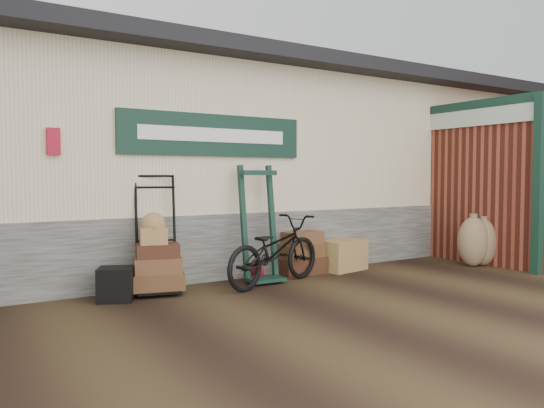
{
  "coord_description": "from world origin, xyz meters",
  "views": [
    {
      "loc": [
        -3.4,
        -5.37,
        1.41
      ],
      "look_at": [
        0.55,
        0.9,
        1.02
      ],
      "focal_mm": 35.0,
      "sensor_mm": 36.0,
      "label": 1
    }
  ],
  "objects_px": {
    "porter_trolley": "(156,232)",
    "wicker_hamper": "(342,255)",
    "black_trunk": "(116,284)",
    "bicycle": "(274,247)",
    "suitcase_stack": "(300,252)",
    "green_barrow": "(260,224)"
  },
  "relations": [
    {
      "from": "suitcase_stack",
      "to": "bicycle",
      "type": "height_order",
      "value": "bicycle"
    },
    {
      "from": "wicker_hamper",
      "to": "porter_trolley",
      "type": "bearing_deg",
      "value": 179.35
    },
    {
      "from": "porter_trolley",
      "to": "suitcase_stack",
      "type": "bearing_deg",
      "value": 16.65
    },
    {
      "from": "porter_trolley",
      "to": "suitcase_stack",
      "type": "xyz_separation_m",
      "value": [
        2.18,
        0.07,
        -0.42
      ]
    },
    {
      "from": "black_trunk",
      "to": "wicker_hamper",
      "type": "bearing_deg",
      "value": 2.9
    },
    {
      "from": "green_barrow",
      "to": "bicycle",
      "type": "xyz_separation_m",
      "value": [
        0.04,
        -0.3,
        -0.28
      ]
    },
    {
      "from": "wicker_hamper",
      "to": "black_trunk",
      "type": "relative_size",
      "value": 1.83
    },
    {
      "from": "green_barrow",
      "to": "suitcase_stack",
      "type": "distance_m",
      "value": 0.92
    },
    {
      "from": "wicker_hamper",
      "to": "suitcase_stack",
      "type": "bearing_deg",
      "value": 171.97
    },
    {
      "from": "green_barrow",
      "to": "suitcase_stack",
      "type": "bearing_deg",
      "value": 15.19
    },
    {
      "from": "green_barrow",
      "to": "black_trunk",
      "type": "distance_m",
      "value": 2.05
    },
    {
      "from": "black_trunk",
      "to": "green_barrow",
      "type": "bearing_deg",
      "value": 3.2
    },
    {
      "from": "black_trunk",
      "to": "bicycle",
      "type": "relative_size",
      "value": 0.22
    },
    {
      "from": "green_barrow",
      "to": "black_trunk",
      "type": "height_order",
      "value": "green_barrow"
    },
    {
      "from": "porter_trolley",
      "to": "bicycle",
      "type": "height_order",
      "value": "porter_trolley"
    },
    {
      "from": "green_barrow",
      "to": "porter_trolley",
      "type": "bearing_deg",
      "value": 179.32
    },
    {
      "from": "porter_trolley",
      "to": "wicker_hamper",
      "type": "relative_size",
      "value": 2.09
    },
    {
      "from": "porter_trolley",
      "to": "black_trunk",
      "type": "height_order",
      "value": "porter_trolley"
    },
    {
      "from": "porter_trolley",
      "to": "green_barrow",
      "type": "height_order",
      "value": "green_barrow"
    },
    {
      "from": "suitcase_stack",
      "to": "green_barrow",
      "type": "bearing_deg",
      "value": -168.08
    },
    {
      "from": "bicycle",
      "to": "green_barrow",
      "type": "bearing_deg",
      "value": -9.77
    },
    {
      "from": "porter_trolley",
      "to": "bicycle",
      "type": "xyz_separation_m",
      "value": [
        1.44,
        -0.4,
        -0.23
      ]
    }
  ]
}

